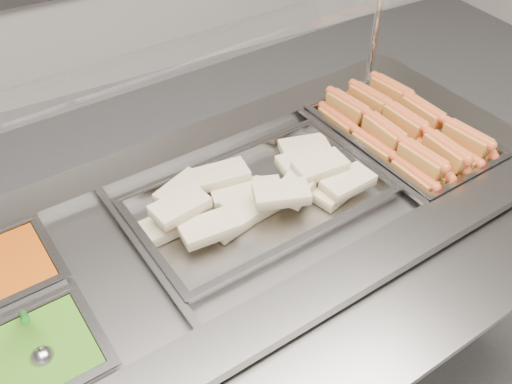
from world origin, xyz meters
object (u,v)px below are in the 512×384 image
steam_counter (243,305)px  sneeze_guard (193,54)px  pan_hotdogs (400,141)px  pan_wraps (259,204)px  serving_spoon (40,350)px

steam_counter → sneeze_guard: bearing=94.7°
steam_counter → pan_hotdogs: pan_hotdogs is taller
steam_counter → sneeze_guard: 0.78m
pan_hotdogs → pan_wraps: 0.52m
sneeze_guard → pan_wraps: (0.07, -0.20, -0.36)m
steam_counter → pan_hotdogs: 0.69m
steam_counter → serving_spoon: bearing=-161.6°
pan_wraps → serving_spoon: bearing=-162.8°
steam_counter → serving_spoon: 0.72m
steam_counter → pan_hotdogs: size_ratio=3.37×
serving_spoon → sneeze_guard: bearing=35.6°
steam_counter → sneeze_guard: (-0.02, 0.20, 0.75)m
serving_spoon → pan_wraps: bearing=17.2°
sneeze_guard → pan_hotdogs: sneeze_guard is taller
sneeze_guard → serving_spoon: 0.74m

